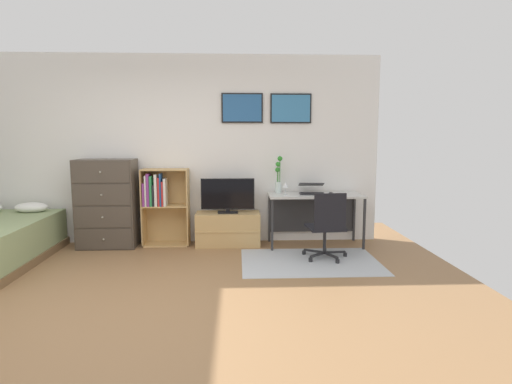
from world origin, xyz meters
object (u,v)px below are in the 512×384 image
Objects in this scene: tv_stand at (228,229)px; bamboo_vase at (278,177)px; wine_glass at (286,185)px; laptop at (312,189)px; office_chair at (327,224)px; dresser at (107,204)px; television at (228,196)px; bookshelf at (161,200)px; desk at (314,203)px; computer_mouse at (331,193)px.

bamboo_vase is (0.73, 0.07, 0.73)m from tv_stand.
tv_stand is at bearing 169.08° from wine_glass.
laptop is 0.50m from bamboo_vase.
office_chair is 1.13m from bamboo_vase.
wine_glass reaches higher than laptop.
television is (1.68, -0.01, 0.10)m from dresser.
office_chair is (2.94, -0.76, -0.16)m from dresser.
bamboo_vase is at bearing 2.12° from dresser.
wine_glass is (1.74, -0.20, 0.23)m from bookshelf.
wine_glass is (-0.39, -0.14, 0.07)m from laptop.
laptop reaches higher than office_chair.
bookshelf is 1.45× the size of television.
bamboo_vase reaches higher than bookshelf.
office_chair is (2.20, -0.83, -0.19)m from bookshelf.
dresser is 0.93× the size of desk.
bamboo_vase is 2.93× the size of wine_glass.
wine_glass is at bearing -160.59° from desk.
desk is (2.18, -0.05, -0.05)m from bookshelf.
tv_stand is 1.29m from desk.
tv_stand is 1.71× the size of bamboo_vase.
tv_stand is at bearing -3.00° from bookshelf.
desk is 1.54× the size of office_chair.
office_chair reaches higher than desk.
bookshelf is at bearing 175.66° from television.
bookshelf is at bearing 173.32° from wine_glass.
office_chair is 0.75m from computer_mouse.
computer_mouse is (3.13, -0.10, 0.14)m from dresser.
dresser is 11.86× the size of computer_mouse.
office_chair is 4.78× the size of wine_glass.
bookshelf reaches higher than wine_glass.
television is 0.78m from bamboo_vase.
dresser reaches higher than desk.
television is (0.94, -0.07, 0.07)m from bookshelf.
desk is (1.24, -0.00, 0.37)m from tv_stand.
dresser is 1.13× the size of bookshelf.
dresser reaches higher than laptop.
bookshelf is 6.07× the size of wine_glass.
laptop is 0.28m from computer_mouse.
television is at bearing 143.75° from office_chair.
television is 1.49m from office_chair.
bookshelf is 1.70m from bamboo_vase.
bookshelf is 2.68× the size of laptop.
bamboo_vase is (-0.51, 0.08, 0.37)m from desk.
bookshelf is at bearing 4.96° from dresser.
computer_mouse is at bearing -28.16° from desk.
television is at bearing -90.00° from tv_stand.
bamboo_vase reaches higher than office_chair.
computer_mouse is at bearing -3.95° from bookshelf.
wine_glass is at bearing -176.51° from computer_mouse.
computer_mouse is at bearing -16.33° from laptop.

